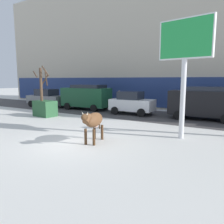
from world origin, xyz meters
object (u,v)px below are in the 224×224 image
(dumpster, at_px, (45,108))
(bare_tree_left_lot, at_px, (42,89))
(cow_brown, at_px, (93,121))
(pedestrian_near_billboard, at_px, (100,98))
(car_darkgreen_van, at_px, (86,96))
(car_white_hatchback, at_px, (132,103))
(pedestrian_far_left, at_px, (119,99))
(car_grey_sedan, at_px, (47,98))
(billboard, at_px, (185,46))
(car_black_van, at_px, (204,102))

(dumpster, bearing_deg, bare_tree_left_lot, -85.43)
(cow_brown, height_order, pedestrian_near_billboard, pedestrian_near_billboard)
(car_darkgreen_van, relative_size, car_white_hatchback, 1.31)
(pedestrian_near_billboard, height_order, pedestrian_far_left, same)
(car_grey_sedan, xyz_separation_m, dumpster, (4.58, -4.24, -0.31))
(pedestrian_near_billboard, bearing_deg, pedestrian_far_left, 0.00)
(pedestrian_far_left, distance_m, dumpster, 7.81)
(pedestrian_near_billboard, height_order, bare_tree_left_lot, bare_tree_left_lot)
(car_darkgreen_van, bearing_deg, cow_brown, -49.68)
(billboard, xyz_separation_m, car_white_hatchback, (-5.41, 5.36, -3.39))
(car_grey_sedan, bearing_deg, billboard, -18.74)
(pedestrian_near_billboard, distance_m, bare_tree_left_lot, 7.80)
(car_grey_sedan, bearing_deg, pedestrian_near_billboard, 35.82)
(car_white_hatchback, xyz_separation_m, dumpster, (-5.20, -4.45, -0.33))
(car_black_van, height_order, bare_tree_left_lot, bare_tree_left_lot)
(car_white_hatchback, relative_size, dumpster, 2.10)
(car_white_hatchback, height_order, pedestrian_far_left, car_white_hatchback)
(cow_brown, xyz_separation_m, billboard, (3.15, 2.83, 3.32))
(billboard, xyz_separation_m, dumpster, (-10.60, 0.91, -3.71))
(car_white_hatchback, distance_m, pedestrian_near_billboard, 6.10)
(billboard, bearing_deg, cow_brown, -138.04)
(car_black_van, bearing_deg, pedestrian_near_billboard, 166.83)
(billboard, relative_size, pedestrian_far_left, 3.21)
(cow_brown, bearing_deg, bare_tree_left_lot, 154.77)
(pedestrian_near_billboard, xyz_separation_m, dumpster, (0.11, -7.47, -0.28))
(car_white_hatchback, bearing_deg, car_darkgreen_van, 176.61)
(car_darkgreen_van, distance_m, dumpster, 4.79)
(car_white_hatchback, xyz_separation_m, car_black_van, (5.39, 0.52, 0.32))
(billboard, height_order, car_grey_sedan, billboard)
(bare_tree_left_lot, bearing_deg, car_grey_sedan, 135.78)
(pedestrian_far_left, bearing_deg, dumpster, -106.87)
(billboard, height_order, car_darkgreen_van, billboard)
(car_grey_sedan, xyz_separation_m, car_white_hatchback, (9.78, 0.21, 0.02))
(car_black_van, xyz_separation_m, bare_tree_left_lot, (-10.57, -5.20, 0.82))
(car_white_hatchback, height_order, bare_tree_left_lot, bare_tree_left_lot)
(pedestrian_far_left, bearing_deg, car_black_van, -16.73)
(car_grey_sedan, height_order, car_black_van, car_black_van)
(cow_brown, distance_m, car_white_hatchback, 8.50)
(billboard, bearing_deg, car_black_van, 90.19)
(dumpster, bearing_deg, pedestrian_far_left, 73.13)
(car_black_van, xyz_separation_m, pedestrian_far_left, (-8.32, 2.50, -0.36))
(pedestrian_far_left, bearing_deg, car_grey_sedan, -154.74)
(billboard, distance_m, car_black_van, 6.63)
(car_white_hatchback, bearing_deg, bare_tree_left_lot, -137.85)
(cow_brown, bearing_deg, pedestrian_near_billboard, 124.01)
(pedestrian_far_left, relative_size, bare_tree_left_lot, 0.46)
(car_black_van, xyz_separation_m, pedestrian_near_billboard, (-10.69, 2.50, -0.36))
(car_grey_sedan, xyz_separation_m, pedestrian_far_left, (6.84, 3.23, -0.03))
(billboard, distance_m, car_darkgreen_van, 12.18)
(bare_tree_left_lot, bearing_deg, dumpster, 94.57)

